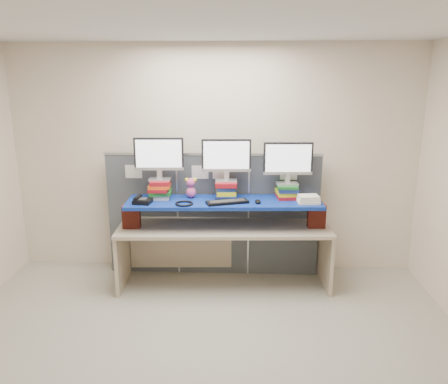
{
  "coord_description": "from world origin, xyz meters",
  "views": [
    {
      "loc": [
        0.36,
        -3.31,
        2.39
      ],
      "look_at": [
        0.15,
        1.44,
        1.14
      ],
      "focal_mm": 35.0,
      "sensor_mm": 36.0,
      "label": 1
    }
  ],
  "objects_px": {
    "blue_board": "(224,202)",
    "desk_phone": "(142,201)",
    "monitor_center": "(226,158)",
    "monitor_right": "(288,161)",
    "monitor_left": "(159,156)",
    "desk": "(224,238)",
    "keyboard": "(227,202)"
  },
  "relations": [
    {
      "from": "blue_board",
      "to": "desk_phone",
      "type": "distance_m",
      "value": 0.92
    },
    {
      "from": "monitor_left",
      "to": "desk_phone",
      "type": "xyz_separation_m",
      "value": [
        -0.16,
        -0.23,
        -0.46
      ]
    },
    {
      "from": "monitor_right",
      "to": "desk_phone",
      "type": "distance_m",
      "value": 1.7
    },
    {
      "from": "monitor_right",
      "to": "keyboard",
      "type": "xyz_separation_m",
      "value": [
        -0.68,
        -0.26,
        -0.42
      ]
    },
    {
      "from": "monitor_left",
      "to": "monitor_right",
      "type": "distance_m",
      "value": 1.46
    },
    {
      "from": "monitor_left",
      "to": "blue_board",
      "type": "bearing_deg",
      "value": -9.17
    },
    {
      "from": "monitor_center",
      "to": "desk_phone",
      "type": "xyz_separation_m",
      "value": [
        -0.92,
        -0.27,
        -0.44
      ]
    },
    {
      "from": "keyboard",
      "to": "desk_phone",
      "type": "xyz_separation_m",
      "value": [
        -0.94,
        -0.04,
        0.02
      ]
    },
    {
      "from": "monitor_center",
      "to": "desk",
      "type": "bearing_deg",
      "value": -102.73
    },
    {
      "from": "blue_board",
      "to": "keyboard",
      "type": "bearing_deg",
      "value": -71.75
    },
    {
      "from": "desk",
      "to": "monitor_center",
      "type": "distance_m",
      "value": 0.93
    },
    {
      "from": "monitor_center",
      "to": "monitor_right",
      "type": "relative_size",
      "value": 1.0
    },
    {
      "from": "monitor_left",
      "to": "monitor_center",
      "type": "bearing_deg",
      "value": 0.0
    },
    {
      "from": "monitor_center",
      "to": "desk_phone",
      "type": "height_order",
      "value": "monitor_center"
    },
    {
      "from": "desk_phone",
      "to": "desk",
      "type": "bearing_deg",
      "value": 16.11
    },
    {
      "from": "blue_board",
      "to": "monitor_center",
      "type": "distance_m",
      "value": 0.51
    },
    {
      "from": "monitor_left",
      "to": "desk_phone",
      "type": "height_order",
      "value": "monitor_left"
    },
    {
      "from": "desk",
      "to": "monitor_center",
      "type": "height_order",
      "value": "monitor_center"
    },
    {
      "from": "monitor_right",
      "to": "desk",
      "type": "bearing_deg",
      "value": -170.74
    },
    {
      "from": "desk",
      "to": "monitor_right",
      "type": "distance_m",
      "value": 1.15
    },
    {
      "from": "blue_board",
      "to": "keyboard",
      "type": "relative_size",
      "value": 4.46
    },
    {
      "from": "blue_board",
      "to": "monitor_center",
      "type": "relative_size",
      "value": 3.92
    },
    {
      "from": "keyboard",
      "to": "monitor_center",
      "type": "bearing_deg",
      "value": 76.15
    },
    {
      "from": "monitor_left",
      "to": "monitor_right",
      "type": "xyz_separation_m",
      "value": [
        1.46,
        0.07,
        -0.05
      ]
    },
    {
      "from": "monitor_left",
      "to": "monitor_right",
      "type": "bearing_deg",
      "value": 0.0
    },
    {
      "from": "desk",
      "to": "desk_phone",
      "type": "distance_m",
      "value": 1.03
    },
    {
      "from": "desk",
      "to": "desk_phone",
      "type": "height_order",
      "value": "desk_phone"
    },
    {
      "from": "desk",
      "to": "desk_phone",
      "type": "xyz_separation_m",
      "value": [
        -0.9,
        -0.15,
        0.48
      ]
    },
    {
      "from": "desk",
      "to": "desk_phone",
      "type": "relative_size",
      "value": 11.89
    },
    {
      "from": "monitor_right",
      "to": "keyboard",
      "type": "bearing_deg",
      "value": -161.82
    },
    {
      "from": "desk_phone",
      "to": "keyboard",
      "type": "bearing_deg",
      "value": 9.31
    },
    {
      "from": "keyboard",
      "to": "monitor_right",
      "type": "bearing_deg",
      "value": 2.06
    }
  ]
}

